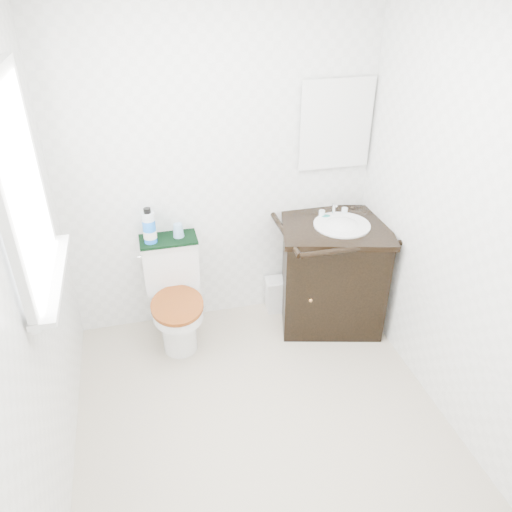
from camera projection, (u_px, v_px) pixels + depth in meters
name	position (u px, v px, depth m)	size (l,w,h in m)	color
floor	(264.00, 425.00, 3.02)	(2.40, 2.40, 0.00)	beige
wall_back	(220.00, 168.00, 3.41)	(2.40, 2.40, 0.00)	white
wall_front	(376.00, 464.00, 1.41)	(2.40, 2.40, 0.00)	white
wall_left	(23.00, 286.00, 2.18)	(2.40, 2.40, 0.00)	white
wall_right	(466.00, 229.00, 2.64)	(2.40, 2.40, 0.00)	white
window	(19.00, 189.00, 2.21)	(0.02, 0.70, 0.90)	white
mirror	(336.00, 125.00, 3.43)	(0.50, 0.02, 0.60)	silver
toilet	(175.00, 299.00, 3.58)	(0.40, 0.62, 0.75)	white
vanity	(332.00, 270.00, 3.72)	(0.90, 0.82, 0.92)	black
trash_bin	(278.00, 294.00, 3.95)	(0.20, 0.17, 0.28)	white
towel	(168.00, 239.00, 3.46)	(0.40, 0.22, 0.02)	black
mouthwash_bottle	(149.00, 227.00, 3.35)	(0.09, 0.09, 0.25)	blue
cup	(178.00, 230.00, 3.45)	(0.08, 0.08, 0.10)	#81ACD3
soap_bar	(326.00, 216.00, 3.60)	(0.08, 0.05, 0.02)	#177169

